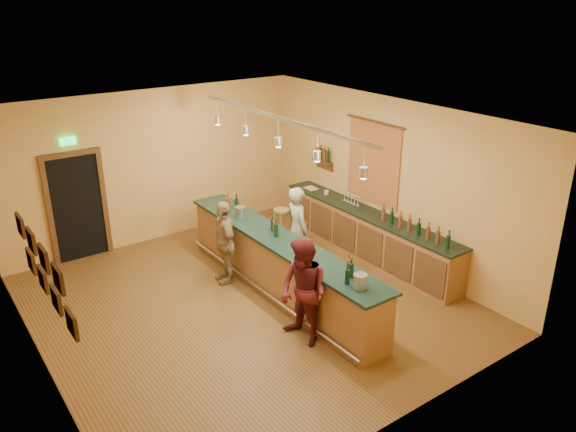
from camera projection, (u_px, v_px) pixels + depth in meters
floor at (247, 304)px, 9.65m from camera, size 7.00×7.00×0.00m
ceiling at (241, 119)px, 8.45m from camera, size 6.50×7.00×0.02m
wall_back at (156, 166)px, 11.69m from camera, size 6.50×0.02×3.20m
wall_front at (404, 311)px, 6.41m from camera, size 6.50×0.02×3.20m
wall_left at (31, 272)px, 7.29m from camera, size 0.02×7.00×3.20m
wall_right at (388, 181)px, 10.81m from camera, size 0.02×7.00×3.20m
doorway at (77, 205)px, 10.93m from camera, size 1.15×0.09×2.48m
tapestry at (373, 163)px, 11.01m from camera, size 0.03×1.40×1.60m
bottle_shelf at (323, 156)px, 12.17m from camera, size 0.17×0.55×0.54m
picture_grid at (44, 269)px, 6.62m from camera, size 0.06×2.20×0.70m
back_counter at (368, 234)px, 11.21m from camera, size 0.60×4.55×1.27m
tasting_bar at (279, 262)px, 9.79m from camera, size 0.74×5.10×1.38m
pendant_track at (278, 127)px, 8.91m from camera, size 0.11×4.60×0.50m
bartender at (298, 229)px, 10.55m from camera, size 0.48×0.66×1.67m
customer_a at (304, 292)px, 8.33m from camera, size 0.71×0.87×1.69m
customer_b at (224, 242)px, 10.14m from camera, size 0.57×0.98×1.56m
bar_stool at (281, 216)px, 11.91m from camera, size 0.34×0.34×0.71m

